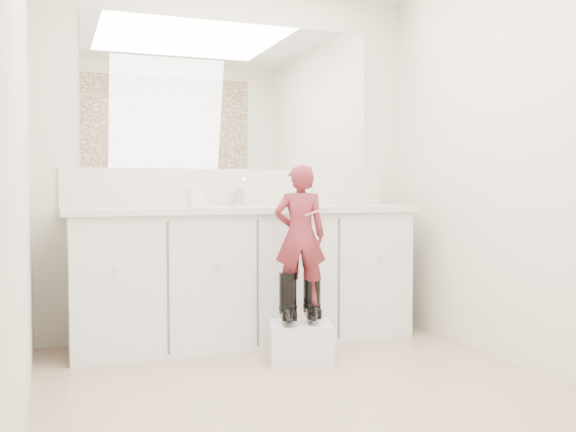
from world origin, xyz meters
name	(u,v)px	position (x,y,z in m)	size (l,w,h in m)	color
floor	(318,399)	(0.00, 0.00, 0.00)	(3.00, 3.00, 0.00)	#876E58
wall_back	(233,160)	(0.00, 1.50, 1.20)	(2.60, 2.60, 0.00)	beige
wall_front	(552,114)	(0.00, -1.50, 1.20)	(2.60, 2.60, 0.00)	beige
wall_left	(20,141)	(-1.30, 0.00, 1.20)	(3.00, 3.00, 0.00)	beige
wall_right	(539,153)	(1.30, 0.00, 1.20)	(3.00, 3.00, 0.00)	beige
vanity_cabinet	(245,277)	(0.00, 1.23, 0.42)	(2.20, 0.55, 0.85)	silver
countertop	(245,209)	(0.00, 1.21, 0.87)	(2.28, 0.58, 0.04)	beige
backsplash	(234,187)	(0.00, 1.49, 1.02)	(2.28, 0.03, 0.25)	beige
mirror	(233,96)	(0.00, 1.49, 1.64)	(2.00, 0.02, 1.00)	white
faucet	(238,198)	(0.00, 1.38, 0.94)	(0.08, 0.08, 0.10)	silver
cup	(304,198)	(0.45, 1.29, 0.94)	(0.11, 0.11, 0.11)	beige
soap_bottle	(195,193)	(-0.34, 1.18, 0.98)	(0.08, 0.08, 0.18)	silver
step_stool	(301,342)	(0.17, 0.64, 0.11)	(0.35, 0.30, 0.23)	silver
boot_left	(288,298)	(0.09, 0.66, 0.37)	(0.11, 0.20, 0.30)	black
boot_right	(312,296)	(0.24, 0.66, 0.37)	(0.11, 0.20, 0.30)	black
toddler	(300,235)	(0.17, 0.66, 0.74)	(0.30, 0.20, 0.82)	#B13641
toothbrush	(317,211)	(0.24, 0.58, 0.88)	(0.01, 0.01, 0.14)	pink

